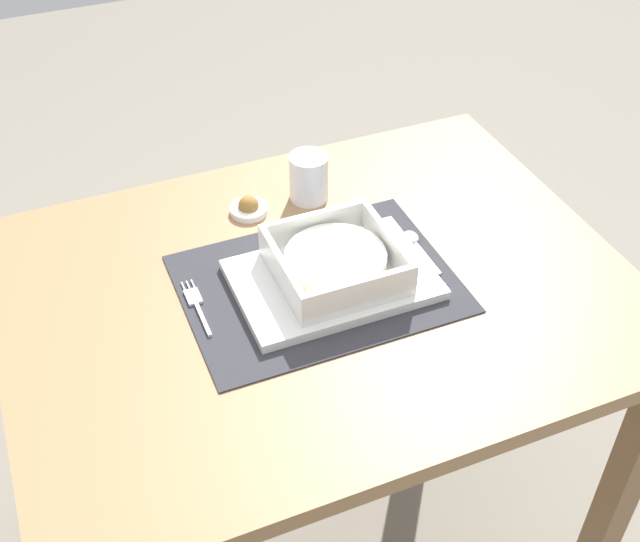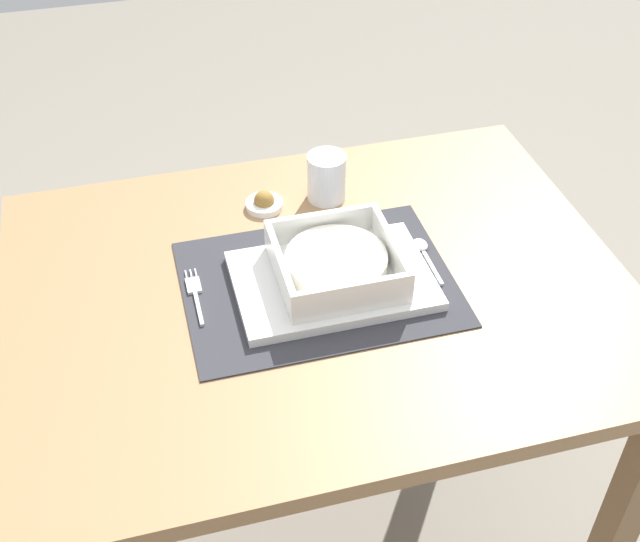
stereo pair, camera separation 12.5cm
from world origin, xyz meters
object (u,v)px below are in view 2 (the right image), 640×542
at_px(fork, 195,292).
at_px(drinking_glass, 327,180).
at_px(condiment_saucer, 264,203).
at_px(dining_table, 318,330).
at_px(porridge_bowl, 336,264).
at_px(butter_knife, 410,266).
at_px(bread_knife, 404,278).
at_px(spoon, 423,250).

relative_size(fork, drinking_glass, 1.51).
bearing_deg(condiment_saucer, dining_table, -79.84).
height_order(porridge_bowl, fork, porridge_bowl).
bearing_deg(dining_table, butter_knife, -0.97).
xyz_separation_m(bread_knife, drinking_glass, (-0.06, 0.25, 0.03)).
height_order(fork, bread_knife, bread_knife).
bearing_deg(fork, spoon, -1.81).
xyz_separation_m(spoon, condiment_saucer, (-0.22, 0.19, 0.00)).
xyz_separation_m(fork, spoon, (0.37, 0.00, 0.00)).
relative_size(fork, bread_knife, 0.96).
relative_size(spoon, drinking_glass, 1.34).
bearing_deg(butter_knife, porridge_bowl, 178.73).
bearing_deg(porridge_bowl, drinking_glass, 78.34).
bearing_deg(drinking_glass, dining_table, -108.52).
xyz_separation_m(fork, butter_knife, (0.34, -0.03, 0.00)).
bearing_deg(fork, butter_knife, -7.03).
relative_size(porridge_bowl, condiment_saucer, 2.83).
xyz_separation_m(dining_table, butter_knife, (0.15, -0.00, 0.11)).
distance_m(butter_knife, bread_knife, 0.03).
distance_m(porridge_bowl, butter_knife, 0.13).
bearing_deg(spoon, condiment_saucer, 141.61).
relative_size(dining_table, condiment_saucer, 14.77).
distance_m(fork, drinking_glass, 0.33).
height_order(spoon, condiment_saucer, condiment_saucer).
relative_size(butter_knife, condiment_saucer, 2.03).
bearing_deg(condiment_saucer, porridge_bowl, -73.61).
bearing_deg(drinking_glass, spoon, -60.16).
bearing_deg(drinking_glass, butter_knife, -71.09).
xyz_separation_m(fork, bread_knife, (0.32, -0.05, 0.00)).
bearing_deg(drinking_glass, bread_knife, -76.98).
bearing_deg(spoon, drinking_glass, 121.87).
height_order(spoon, bread_knife, spoon).
relative_size(drinking_glass, condiment_saucer, 1.31).
height_order(fork, condiment_saucer, condiment_saucer).
height_order(drinking_glass, condiment_saucer, drinking_glass).
bearing_deg(bread_knife, porridge_bowl, 169.16).
bearing_deg(fork, condiment_saucer, 49.86).
distance_m(spoon, bread_knife, 0.08).
xyz_separation_m(porridge_bowl, fork, (-0.22, 0.03, -0.03)).
distance_m(fork, spoon, 0.37).
bearing_deg(dining_table, spoon, 8.92).
bearing_deg(dining_table, drinking_glass, 71.48).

